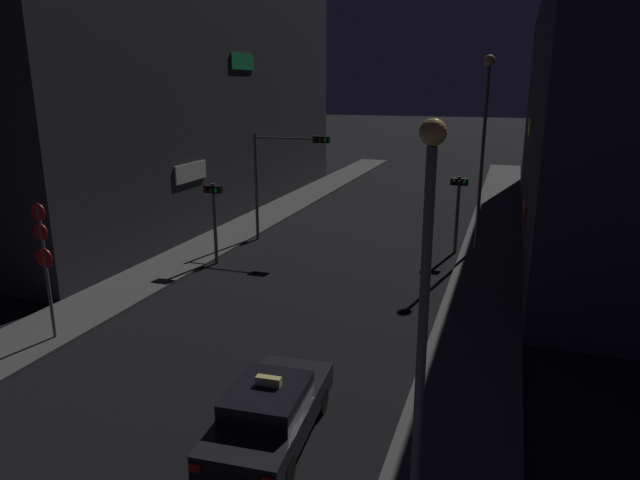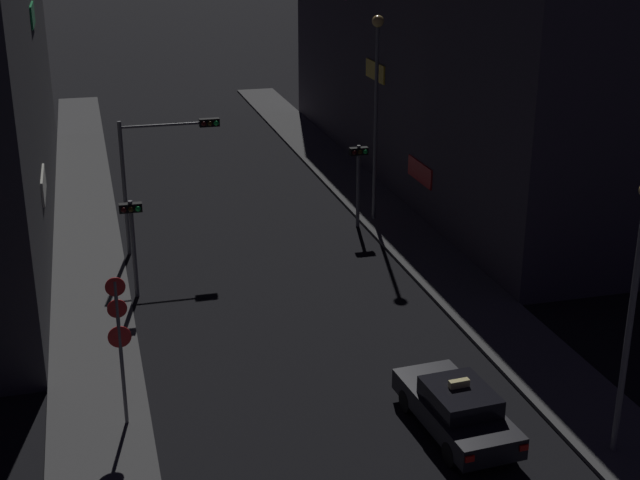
% 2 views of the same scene
% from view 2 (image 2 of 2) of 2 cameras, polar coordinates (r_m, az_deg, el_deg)
% --- Properties ---
extents(sidewalk_left, '(2.78, 61.09, 0.13)m').
position_cam_2_polar(sidewalk_left, '(39.33, -14.70, 0.20)').
color(sidewalk_left, '#4C4C4C').
rests_on(sidewalk_left, ground_plane).
extents(sidewalk_right, '(2.78, 61.09, 0.13)m').
position_cam_2_polar(sidewalk_right, '(41.39, 3.96, 1.85)').
color(sidewalk_right, '#4C4C4C').
rests_on(sidewalk_right, ground_plane).
extents(building_facade_right, '(12.06, 32.96, 12.18)m').
position_cam_2_polar(building_facade_right, '(47.58, 10.61, 11.48)').
color(building_facade_right, '#3D3842').
rests_on(building_facade_right, ground_plane).
extents(taxi, '(2.09, 4.56, 1.62)m').
position_cam_2_polar(taxi, '(24.40, 8.73, -10.62)').
color(taxi, black).
rests_on(taxi, ground_plane).
extents(traffic_light_overhead, '(3.99, 0.42, 5.51)m').
position_cam_2_polar(traffic_light_overhead, '(36.03, -10.24, 5.21)').
color(traffic_light_overhead, slate).
rests_on(traffic_light_overhead, ground_plane).
extents(traffic_light_left_kerb, '(0.80, 0.42, 3.64)m').
position_cam_2_polar(traffic_light_left_kerb, '(32.14, -11.94, 0.71)').
color(traffic_light_left_kerb, slate).
rests_on(traffic_light_left_kerb, ground_plane).
extents(traffic_light_right_kerb, '(0.80, 0.42, 3.69)m').
position_cam_2_polar(traffic_light_right_kerb, '(38.73, 2.49, 4.57)').
color(traffic_light_right_kerb, slate).
rests_on(traffic_light_right_kerb, ground_plane).
extents(sign_pole_left, '(0.61, 0.10, 4.28)m').
position_cam_2_polar(sign_pole_left, '(24.01, -12.71, -6.16)').
color(sign_pole_left, slate).
rests_on(sign_pole_left, sidewalk_left).
extents(street_lamp_near_block, '(0.40, 0.40, 7.20)m').
position_cam_2_polar(street_lamp_near_block, '(22.80, 19.45, -3.32)').
color(street_lamp_near_block, slate).
rests_on(street_lamp_near_block, sidewalk_right).
extents(street_lamp_far_block, '(0.51, 0.51, 8.95)m').
position_cam_2_polar(street_lamp_far_block, '(38.72, 3.64, 9.71)').
color(street_lamp_far_block, slate).
rests_on(street_lamp_far_block, sidewalk_right).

